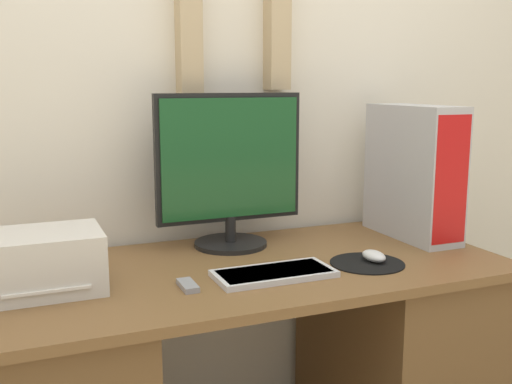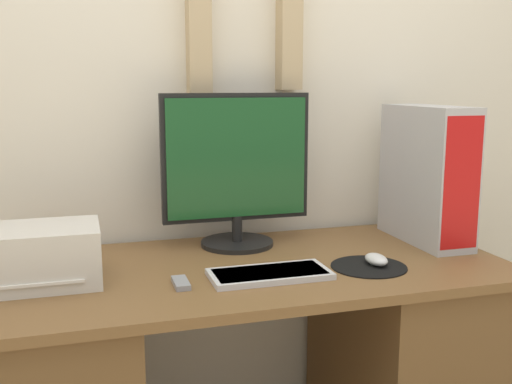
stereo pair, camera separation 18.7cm
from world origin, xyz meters
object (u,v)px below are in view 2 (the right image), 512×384
at_px(monitor, 236,167).
at_px(mouse, 376,259).
at_px(printer, 43,256).
at_px(remote_control, 181,283).
at_px(computer_tower, 427,174).
at_px(keyboard, 270,274).

distance_m(monitor, mouse, 0.58).
distance_m(monitor, printer, 0.71).
distance_m(monitor, remote_control, 0.54).
distance_m(computer_tower, printer, 1.33).
xyz_separation_m(mouse, printer, (-1.00, 0.12, 0.06)).
bearing_deg(printer, monitor, 20.80).
bearing_deg(mouse, keyboard, -178.48).
height_order(keyboard, mouse, mouse).
bearing_deg(computer_tower, monitor, 168.48).
bearing_deg(printer, keyboard, -11.75).
distance_m(mouse, remote_control, 0.63).
distance_m(computer_tower, remote_control, 1.00).
relative_size(monitor, remote_control, 5.24).
bearing_deg(computer_tower, keyboard, -160.51).
height_order(monitor, remote_control, monitor).
relative_size(computer_tower, remote_control, 4.79).
relative_size(keyboard, remote_control, 3.50).
bearing_deg(keyboard, mouse, 1.52).
relative_size(mouse, remote_control, 0.97).
bearing_deg(mouse, monitor, 134.45).
relative_size(monitor, printer, 1.69).
distance_m(keyboard, mouse, 0.36).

